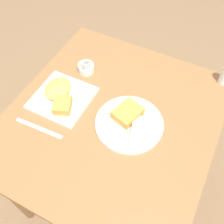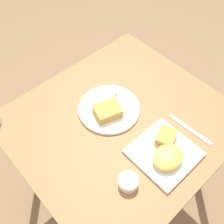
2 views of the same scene
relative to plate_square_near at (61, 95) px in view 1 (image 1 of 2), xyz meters
The scene contains 6 objects.
ground_plane 0.83m from the plate_square_near, 92.68° to the left, with size 8.00×8.00×0.00m, color #846647.
dining_table 0.27m from the plate_square_near, 92.68° to the left, with size 0.90×0.83×0.77m.
plate_square_near is the anchor object (origin of this frame).
plate_oval_far 0.32m from the plate_square_near, 92.67° to the left, with size 0.27×0.27×0.05m.
sauce_ramekin 0.19m from the plate_square_near, behind, with size 0.07×0.07×0.04m.
butter_knife 0.17m from the plate_square_near, ahead, with size 0.03×0.21×0.00m.
Camera 1 is at (0.54, 0.28, 1.66)m, focal length 42.00 mm.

